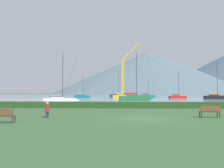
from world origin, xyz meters
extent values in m
plane|color=#385B33|center=(0.00, 0.00, 0.00)|extent=(1000.00, 1000.00, 0.00)
cube|color=#8499A8|center=(0.00, 137.00, 0.00)|extent=(320.00, 246.00, 0.00)
cube|color=#284C23|center=(0.00, 11.00, 0.40)|extent=(80.00, 1.20, 0.81)
cube|color=white|center=(-13.72, 23.75, 0.47)|extent=(6.21, 2.88, 0.94)
cone|color=white|center=(-10.33, 24.23, 0.47)|extent=(1.13, 0.94, 0.80)
cube|color=silver|center=(-14.06, 23.70, 0.82)|extent=(2.40, 1.74, 0.60)
cylinder|color=#333338|center=(-13.21, 23.82, 5.16)|extent=(0.12, 0.12, 9.29)
cylinder|color=#333338|center=(-14.54, 23.63, 1.46)|extent=(2.68, 0.48, 0.10)
cylinder|color=gray|center=(-14.54, 23.63, 1.46)|extent=(2.32, 0.70, 0.38)
cylinder|color=#333338|center=(-11.81, 24.02, 4.93)|extent=(2.82, 0.43, 8.84)
cube|color=#19707A|center=(-18.23, 70.34, 0.50)|extent=(6.32, 2.25, 0.99)
cone|color=#19707A|center=(-14.64, 70.28, 0.50)|extent=(1.09, 0.86, 0.84)
cube|color=#16646E|center=(-18.59, 70.34, 0.86)|extent=(2.36, 1.54, 0.63)
cylinder|color=#333338|center=(-17.70, 70.33, 5.05)|extent=(0.13, 0.13, 9.00)
cylinder|color=#333338|center=(-19.11, 70.35, 1.53)|extent=(2.83, 0.15, 0.11)
cylinder|color=tan|center=(-19.11, 70.35, 1.53)|extent=(2.41, 0.43, 0.40)
cylinder|color=#333338|center=(-16.21, 70.31, 4.82)|extent=(2.99, 0.07, 8.56)
cube|color=black|center=(28.64, 51.71, 0.55)|extent=(7.07, 2.86, 1.09)
cube|color=black|center=(28.25, 51.73, 0.94)|extent=(2.68, 1.84, 0.69)
cylinder|color=#333338|center=(29.23, 51.66, 6.23)|extent=(0.14, 0.14, 11.26)
cylinder|color=#333338|center=(27.68, 51.78, 1.68)|extent=(3.11, 0.34, 0.12)
cylinder|color=orange|center=(27.68, 51.78, 1.68)|extent=(2.67, 0.62, 0.43)
cylinder|color=#333338|center=(30.86, 51.55, 5.95)|extent=(3.28, 0.27, 10.71)
cube|color=#236B38|center=(1.58, 36.92, 0.59)|extent=(7.72, 3.25, 1.18)
cone|color=#236B38|center=(5.86, 37.32, 0.59)|extent=(1.38, 1.12, 1.00)
cube|color=#206032|center=(1.16, 36.88, 1.02)|extent=(2.95, 2.05, 0.75)
cylinder|color=#333338|center=(2.23, 36.98, 6.42)|extent=(0.15, 0.15, 11.55)
cylinder|color=#333338|center=(0.54, 36.83, 1.83)|extent=(3.38, 0.44, 0.13)
cylinder|color=red|center=(0.54, 36.83, 1.83)|extent=(2.91, 0.73, 0.47)
cylinder|color=#333338|center=(3.99, 37.14, 6.14)|extent=(3.56, 0.36, 10.98)
cube|color=red|center=(18.46, 58.96, 0.47)|extent=(6.15, 2.94, 0.93)
cone|color=red|center=(21.79, 59.49, 0.47)|extent=(1.12, 0.94, 0.79)
cube|color=#A52020|center=(18.13, 58.90, 0.81)|extent=(2.39, 1.75, 0.59)
cylinder|color=#333338|center=(18.96, 59.04, 5.37)|extent=(0.12, 0.12, 9.73)
cylinder|color=#333338|center=(17.65, 58.83, 1.44)|extent=(2.64, 0.52, 0.10)
cylinder|color=#2D7542|center=(17.65, 58.83, 1.44)|extent=(2.29, 0.73, 0.37)
cylinder|color=#333338|center=(20.33, 59.26, 5.13)|extent=(2.78, 0.47, 9.25)
cube|color=navy|center=(-3.72, 87.29, 0.58)|extent=(7.53, 3.21, 1.15)
cone|color=navy|center=(0.45, 87.69, 0.58)|extent=(1.34, 1.10, 0.98)
cube|color=#1B2449|center=(-4.13, 87.25, 1.00)|extent=(2.88, 2.01, 0.73)
cylinder|color=#333338|center=(-3.09, 87.35, 6.88)|extent=(0.15, 0.15, 12.50)
cylinder|color=#333338|center=(-4.73, 87.19, 1.78)|extent=(3.29, 0.45, 0.13)
cylinder|color=gray|center=(-4.73, 87.19, 1.78)|extent=(2.83, 0.73, 0.46)
cylinder|color=#333338|center=(-1.37, 87.52, 6.57)|extent=(3.47, 0.37, 11.88)
cube|color=gold|center=(-1.86, 70.77, 0.54)|extent=(7.13, 3.37, 1.08)
cone|color=gold|center=(2.01, 71.37, 0.54)|extent=(1.30, 1.08, 0.92)
cube|color=gold|center=(-2.25, 70.71, 0.93)|extent=(2.77, 2.01, 0.69)
cylinder|color=#333338|center=(-1.28, 70.86, 6.45)|extent=(0.14, 0.14, 11.72)
cylinder|color=#333338|center=(-2.80, 70.63, 1.67)|extent=(3.06, 0.59, 0.12)
cylinder|color=tan|center=(-2.80, 70.63, 1.67)|extent=(2.66, 0.83, 0.43)
cylinder|color=#333338|center=(0.31, 71.11, 6.16)|extent=(3.22, 0.53, 11.14)
cube|color=#19707A|center=(10.30, 80.13, 0.54)|extent=(6.78, 2.34, 1.06)
cone|color=#19707A|center=(14.17, 80.12, 0.54)|extent=(1.16, 0.91, 0.90)
cube|color=#16646E|center=(9.92, 80.14, 0.92)|extent=(2.52, 1.63, 0.68)
cylinder|color=#333338|center=(10.88, 80.13, 4.59)|extent=(0.14, 0.14, 8.02)
cylinder|color=#333338|center=(9.36, 80.14, 1.65)|extent=(3.05, 0.13, 0.12)
cylinder|color=red|center=(9.36, 80.14, 1.65)|extent=(2.59, 0.43, 0.43)
cylinder|color=#333338|center=(12.48, 80.13, 4.39)|extent=(3.22, 0.04, 7.63)
cube|color=brown|center=(-9.58, -2.80, 0.45)|extent=(1.54, 0.46, 0.06)
cube|color=brown|center=(-9.58, -2.99, 0.73)|extent=(1.54, 0.14, 0.45)
cylinder|color=#333338|center=(-8.89, -2.63, 0.23)|extent=(0.08, 0.08, 0.45)
cylinder|color=#333338|center=(-8.89, -2.96, 0.23)|extent=(0.08, 0.08, 0.45)
cube|color=brown|center=(5.30, 0.75, 0.45)|extent=(1.63, 0.57, 0.06)
cube|color=brown|center=(5.31, 0.57, 0.73)|extent=(1.61, 0.24, 0.45)
cylinder|color=#333338|center=(6.01, 0.97, 0.23)|extent=(0.08, 0.08, 0.45)
cylinder|color=#333338|center=(4.57, 0.87, 0.23)|extent=(0.08, 0.08, 0.45)
cylinder|color=#333338|center=(6.03, 0.64, 0.23)|extent=(0.08, 0.08, 0.45)
cylinder|color=#333338|center=(4.59, 0.54, 0.23)|extent=(0.08, 0.08, 0.45)
cylinder|color=#2D3347|center=(-7.69, -0.04, 0.23)|extent=(0.14, 0.14, 0.45)
cylinder|color=#2D3347|center=(-7.64, 0.13, 0.23)|extent=(0.14, 0.14, 0.45)
cylinder|color=maroon|center=(-7.67, 0.05, 0.73)|extent=(0.36, 0.36, 0.55)
cylinder|color=maroon|center=(-7.73, -0.18, 0.75)|extent=(0.09, 0.09, 0.49)
cylinder|color=maroon|center=(-7.60, 0.28, 0.75)|extent=(0.09, 0.09, 0.49)
sphere|color=tan|center=(-7.67, 0.05, 1.14)|extent=(0.22, 0.22, 0.22)
cube|color=#333338|center=(-1.18, 53.34, 0.40)|extent=(2.00, 2.00, 0.80)
cube|color=gold|center=(-1.18, 53.34, 6.94)|extent=(0.80, 0.80, 12.27)
cube|color=gold|center=(1.71, 53.34, 16.10)|extent=(6.03, 0.36, 6.31)
cone|color=slate|center=(36.88, 294.90, 30.95)|extent=(279.81, 279.81, 61.91)
cone|color=slate|center=(73.42, 377.15, 36.87)|extent=(295.09, 295.09, 73.73)
camera|label=1|loc=(-1.81, -16.28, 1.98)|focal=33.28mm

